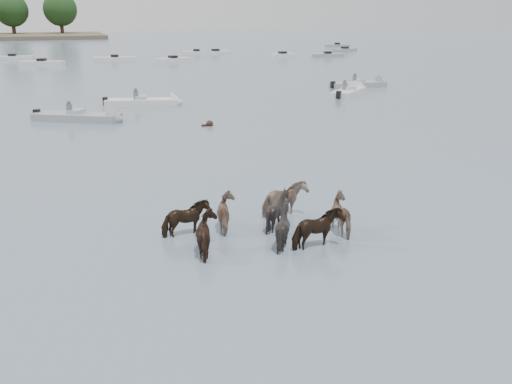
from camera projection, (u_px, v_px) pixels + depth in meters
name	position (u px, v px, depth m)	size (l,w,h in m)	color
ground	(252.00, 241.00, 17.11)	(400.00, 400.00, 0.00)	#4D5E6F
pony_herd	(269.00, 219.00, 17.48)	(6.39, 3.89, 1.34)	black
swimming_pony	(209.00, 124.00, 34.40)	(0.72, 0.44, 0.44)	black
motorboat_b	(88.00, 118.00, 35.84)	(5.98, 4.44, 1.92)	gray
motorboat_c	(152.00, 102.00, 41.96)	(5.97, 2.93, 1.92)	silver
motorboat_d	(351.00, 91.00, 47.69)	(5.13, 4.95, 1.92)	silver
motorboat_e	(366.00, 84.00, 52.20)	(5.89, 1.65, 1.92)	gray
distant_flotilla	(78.00, 57.00, 82.45)	(102.97, 25.58, 0.93)	silver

